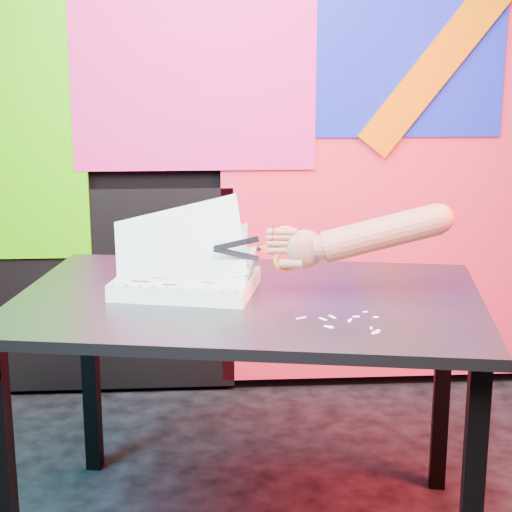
{
  "coord_description": "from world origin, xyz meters",
  "views": [
    {
      "loc": [
        -0.23,
        -1.93,
        1.43
      ],
      "look_at": [
        -0.08,
        0.33,
        0.87
      ],
      "focal_mm": 60.0,
      "sensor_mm": 36.0,
      "label": 1
    }
  ],
  "objects": [
    {
      "name": "room",
      "position": [
        0.0,
        0.0,
        1.35
      ],
      "size": [
        3.01,
        3.01,
        2.71
      ],
      "color": "black",
      "rests_on": "ground"
    },
    {
      "name": "backdrop",
      "position": [
        0.06,
        1.46,
        0.96
      ],
      "size": [
        2.88,
        0.05,
        2.08
      ],
      "color": "#F6243E",
      "rests_on": "ground"
    },
    {
      "name": "work_table",
      "position": [
        -0.1,
        0.35,
        0.67
      ],
      "size": [
        1.43,
        1.08,
        0.75
      ],
      "rotation": [
        0.0,
        0.0,
        -0.18
      ],
      "color": "black",
      "rests_on": "ground"
    },
    {
      "name": "printout_stack",
      "position": [
        -0.28,
        0.41,
        0.78
      ],
      "size": [
        0.44,
        0.36,
        0.29
      ],
      "rotation": [
        0.0,
        0.0,
        -0.24
      ],
      "color": "white",
      "rests_on": "work_table"
    },
    {
      "name": "scissors",
      "position": [
        -0.02,
        0.34,
        0.89
      ],
      "size": [
        0.23,
        0.03,
        0.13
      ],
      "rotation": [
        0.0,
        0.0,
        -0.07
      ],
      "color": "#ABADC4",
      "rests_on": "printout_stack"
    },
    {
      "name": "hand_forearm",
      "position": [
        0.22,
        0.33,
        0.92
      ],
      "size": [
        0.5,
        0.11,
        0.18
      ],
      "rotation": [
        0.0,
        0.0,
        -0.07
      ],
      "color": "#A16447",
      "rests_on": "work_table"
    },
    {
      "name": "paper_clippings",
      "position": [
        0.13,
        0.1,
        0.75
      ],
      "size": [
        0.21,
        0.18,
        0.0
      ],
      "color": "white",
      "rests_on": "work_table"
    }
  ]
}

